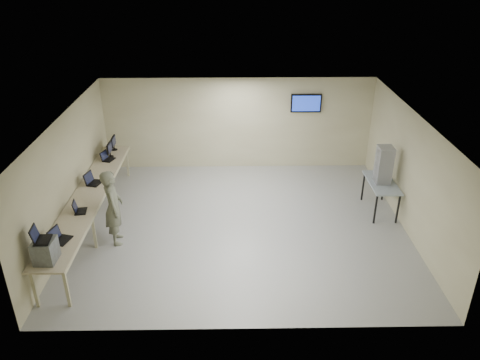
{
  "coord_description": "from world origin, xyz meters",
  "views": [
    {
      "loc": [
        -0.17,
        -9.83,
        6.14
      ],
      "look_at": [
        0.0,
        0.2,
        1.15
      ],
      "focal_mm": 35.0,
      "sensor_mm": 36.0,
      "label": 1
    }
  ],
  "objects_px": {
    "equipment_box": "(45,251)",
    "soldier": "(113,207)",
    "side_table": "(382,185)",
    "workbench": "(90,197)"
  },
  "relations": [
    {
      "from": "workbench",
      "to": "side_table",
      "type": "distance_m",
      "value": 7.22
    },
    {
      "from": "soldier",
      "to": "workbench",
      "type": "bearing_deg",
      "value": 35.23
    },
    {
      "from": "equipment_box",
      "to": "soldier",
      "type": "distance_m",
      "value": 2.15
    },
    {
      "from": "workbench",
      "to": "soldier",
      "type": "xyz_separation_m",
      "value": [
        0.72,
        -0.64,
        0.08
      ]
    },
    {
      "from": "workbench",
      "to": "soldier",
      "type": "relative_size",
      "value": 3.33
    },
    {
      "from": "equipment_box",
      "to": "side_table",
      "type": "height_order",
      "value": "equipment_box"
    },
    {
      "from": "workbench",
      "to": "equipment_box",
      "type": "bearing_deg",
      "value": -91.37
    },
    {
      "from": "equipment_box",
      "to": "workbench",
      "type": "bearing_deg",
      "value": 90.31
    },
    {
      "from": "workbench",
      "to": "equipment_box",
      "type": "distance_m",
      "value": 2.64
    },
    {
      "from": "equipment_box",
      "to": "soldier",
      "type": "height_order",
      "value": "soldier"
    }
  ]
}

